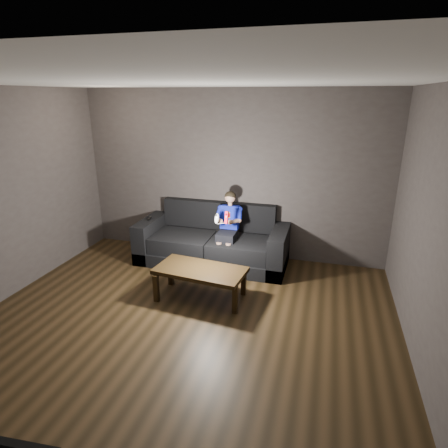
% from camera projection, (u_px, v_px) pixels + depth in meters
% --- Properties ---
extents(floor, '(5.00, 5.00, 0.00)m').
position_uv_depth(floor, '(174.00, 337.00, 4.21)').
color(floor, black).
rests_on(floor, ground).
extents(back_wall, '(5.00, 0.04, 2.70)m').
position_uv_depth(back_wall, '(231.00, 176.00, 6.05)').
color(back_wall, '#3C3534').
rests_on(back_wall, ground).
extents(right_wall, '(0.04, 5.00, 2.70)m').
position_uv_depth(right_wall, '(444.00, 250.00, 3.13)').
color(right_wall, '#3C3534').
rests_on(right_wall, ground).
extents(ceiling, '(5.00, 5.00, 0.02)m').
position_uv_depth(ceiling, '(161.00, 81.00, 3.33)').
color(ceiling, silver).
rests_on(ceiling, back_wall).
extents(sofa, '(2.38, 1.03, 0.92)m').
position_uv_depth(sofa, '(213.00, 244.00, 6.07)').
color(sofa, black).
rests_on(sofa, floor).
extents(child, '(0.42, 0.51, 1.02)m').
position_uv_depth(child, '(228.00, 221.00, 5.79)').
color(child, black).
rests_on(child, sofa).
extents(wii_remote_red, '(0.06, 0.07, 0.18)m').
position_uv_depth(wii_remote_red, '(227.00, 217.00, 5.35)').
color(wii_remote_red, red).
rests_on(wii_remote_red, child).
extents(nunchuk_white, '(0.08, 0.11, 0.16)m').
position_uv_depth(nunchuk_white, '(217.00, 218.00, 5.40)').
color(nunchuk_white, white).
rests_on(nunchuk_white, child).
extents(wii_remote_black, '(0.07, 0.15, 0.03)m').
position_uv_depth(wii_remote_black, '(150.00, 218.00, 6.15)').
color(wii_remote_black, black).
rests_on(wii_remote_black, sofa).
extents(coffee_table, '(1.23, 0.71, 0.43)m').
position_uv_depth(coffee_table, '(200.00, 273.00, 4.92)').
color(coffee_table, black).
rests_on(coffee_table, floor).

